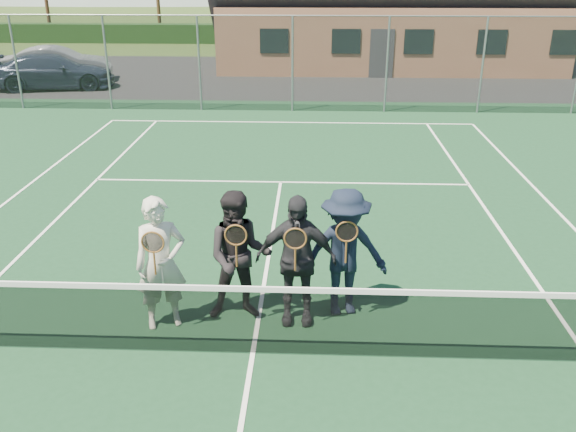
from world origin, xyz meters
name	(u,v)px	position (x,y,z in m)	size (l,w,h in m)	color
ground	(298,77)	(0.00, 20.00, 0.00)	(220.00, 220.00, 0.00)	#2C4318
court_surface	(253,354)	(0.00, 0.00, 0.01)	(30.00, 30.00, 0.02)	#14381E
tarmac_carpark	(205,76)	(-4.00, 20.00, 0.01)	(40.00, 12.00, 0.01)	black
hedge_row	(303,34)	(0.00, 32.00, 0.55)	(40.00, 1.20, 1.10)	black
car_b	(58,64)	(-9.79, 18.61, 0.69)	(1.47, 4.22, 1.39)	gray
car_c	(54,72)	(-9.32, 17.03, 0.65)	(1.82, 4.48, 1.30)	#1C2338
court_markings	(253,353)	(0.00, 0.00, 0.02)	(11.03, 23.83, 0.01)	white
tennis_net	(252,317)	(0.00, 0.00, 0.54)	(11.68, 0.08, 1.10)	slate
perimeter_fence	(292,64)	(0.00, 13.50, 1.52)	(30.07, 0.07, 3.02)	slate
player_a	(161,264)	(-1.23, 0.62, 0.92)	(0.77, 0.64, 1.80)	beige
player_b	(239,256)	(-0.24, 0.88, 0.92)	(0.94, 0.77, 1.80)	black
player_c	(296,260)	(0.50, 0.80, 0.92)	(1.06, 0.51, 1.80)	black
player_d	(345,253)	(1.15, 1.04, 0.92)	(1.26, 0.85, 1.80)	black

